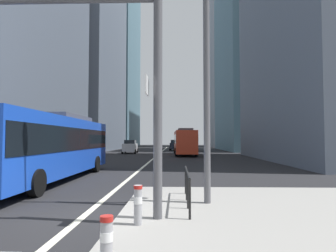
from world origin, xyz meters
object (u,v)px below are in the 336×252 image
(city_bus_blue_oncoming, at_px, (51,144))
(car_oncoming_mid, at_px, (130,146))
(traffic_signal_gantry, at_px, (80,57))
(bollard_left, at_px, (106,240))
(car_receding_near, at_px, (175,145))
(car_receding_far, at_px, (184,145))
(bollard_right, at_px, (138,203))
(city_bus_red_receding, at_px, (184,141))
(street_lamp_post, at_px, (206,35))

(city_bus_blue_oncoming, relative_size, car_oncoming_mid, 2.63)
(traffic_signal_gantry, distance_m, bollard_left, 4.67)
(car_receding_near, height_order, car_receding_far, same)
(car_receding_near, xyz_separation_m, car_receding_far, (1.63, -0.97, -0.00))
(bollard_right, bearing_deg, bollard_left, -94.17)
(city_bus_red_receding, relative_size, car_oncoming_mid, 2.48)
(car_oncoming_mid, bearing_deg, car_receding_far, 51.09)
(traffic_signal_gantry, distance_m, bollard_right, 3.82)
(city_bus_blue_oncoming, xyz_separation_m, city_bus_red_receding, (7.26, 24.03, -0.00))
(car_oncoming_mid, bearing_deg, traffic_signal_gantry, -82.85)
(traffic_signal_gantry, bearing_deg, car_receding_far, 85.28)
(city_bus_blue_oncoming, xyz_separation_m, car_receding_far, (7.59, 38.34, -0.85))
(bollard_left, bearing_deg, car_oncoming_mid, 98.66)
(street_lamp_post, bearing_deg, car_receding_near, 91.53)
(car_oncoming_mid, bearing_deg, bollard_left, -81.34)
(bollard_right, bearing_deg, street_lamp_post, 51.69)
(car_oncoming_mid, relative_size, street_lamp_post, 0.58)
(car_receding_near, distance_m, car_receding_far, 1.90)
(street_lamp_post, bearing_deg, car_receding_far, 89.43)
(car_receding_far, xyz_separation_m, traffic_signal_gantry, (-3.76, -45.49, 3.11))
(bollard_right, bearing_deg, city_bus_blue_oncoming, 124.98)
(car_oncoming_mid, bearing_deg, city_bus_blue_oncoming, -88.77)
(city_bus_red_receding, bearing_deg, bollard_right, -93.42)
(city_bus_red_receding, xyz_separation_m, car_receding_far, (0.33, 14.31, -0.85))
(city_bus_blue_oncoming, distance_m, bollard_left, 11.26)
(car_receding_near, xyz_separation_m, bollard_right, (-0.60, -46.98, -0.35))
(traffic_signal_gantry, bearing_deg, city_bus_red_receding, 83.73)
(car_oncoming_mid, height_order, car_receding_near, same)
(car_receding_far, xyz_separation_m, street_lamp_post, (-0.44, -43.74, 4.29))
(city_bus_blue_oncoming, relative_size, car_receding_far, 2.91)
(car_receding_far, bearing_deg, city_bus_blue_oncoming, -101.20)
(car_receding_near, bearing_deg, street_lamp_post, -88.47)
(bollard_left, bearing_deg, street_lamp_post, 66.56)
(car_oncoming_mid, xyz_separation_m, traffic_signal_gantry, (4.44, -35.34, 3.11))
(street_lamp_post, xyz_separation_m, bollard_right, (-1.79, -2.27, -4.64))
(car_receding_far, xyz_separation_m, bollard_left, (-2.39, -48.25, -0.40))
(city_bus_red_receding, height_order, bollard_right, city_bus_red_receding)
(car_receding_far, bearing_deg, city_bus_red_receding, -91.33)
(city_bus_blue_oncoming, height_order, traffic_signal_gantry, traffic_signal_gantry)
(city_bus_red_receding, relative_size, bollard_left, 14.69)
(street_lamp_post, xyz_separation_m, bollard_left, (-1.95, -4.51, -4.69))
(street_lamp_post, bearing_deg, car_oncoming_mid, 103.01)
(traffic_signal_gantry, height_order, bollard_right, traffic_signal_gantry)
(street_lamp_post, bearing_deg, traffic_signal_gantry, -152.17)
(car_receding_near, height_order, traffic_signal_gantry, traffic_signal_gantry)
(bollard_left, distance_m, bollard_right, 2.25)
(car_oncoming_mid, distance_m, bollard_right, 36.35)
(city_bus_blue_oncoming, height_order, car_receding_near, city_bus_blue_oncoming)
(car_receding_far, bearing_deg, traffic_signal_gantry, -94.72)
(bollard_left, bearing_deg, car_receding_near, 89.11)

